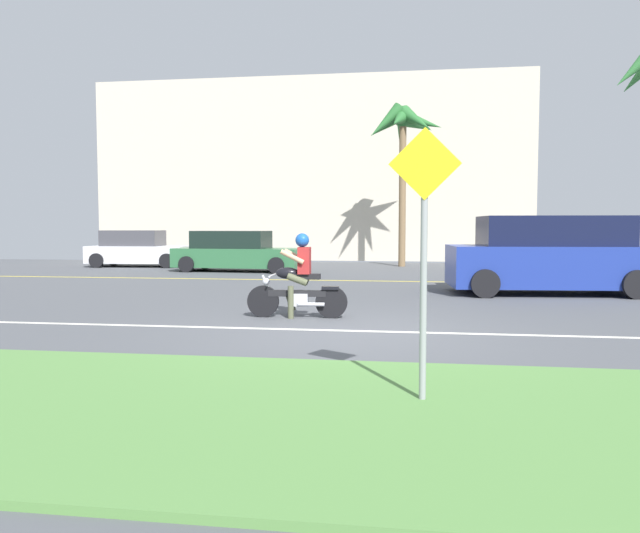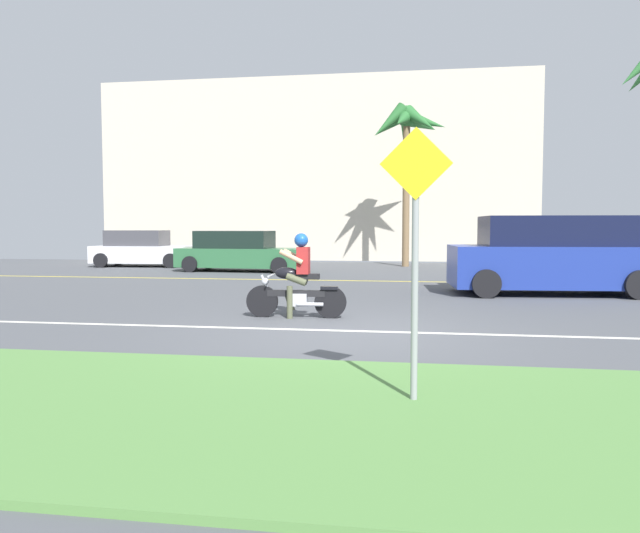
# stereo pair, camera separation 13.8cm
# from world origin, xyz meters

# --- Properties ---
(ground) EXTENTS (56.00, 30.00, 0.04)m
(ground) POSITION_xyz_m (0.00, 3.00, -0.02)
(ground) COLOR #4C4F54
(grass_median) EXTENTS (56.00, 3.80, 0.06)m
(grass_median) POSITION_xyz_m (0.00, -4.10, 0.03)
(grass_median) COLOR #548442
(grass_median) RESTS_ON ground
(lane_line_near) EXTENTS (50.40, 0.12, 0.01)m
(lane_line_near) POSITION_xyz_m (0.00, 0.11, 0.00)
(lane_line_near) COLOR silver
(lane_line_near) RESTS_ON ground
(lane_line_far) EXTENTS (50.40, 0.12, 0.01)m
(lane_line_far) POSITION_xyz_m (0.00, 8.66, 0.00)
(lane_line_far) COLOR yellow
(lane_line_far) RESTS_ON ground
(motorcyclist) EXTENTS (1.75, 0.57, 1.47)m
(motorcyclist) POSITION_xyz_m (-0.94, 1.32, 0.62)
(motorcyclist) COLOR black
(motorcyclist) RESTS_ON ground
(suv_nearby) EXTENTS (4.80, 2.39, 1.83)m
(suv_nearby) POSITION_xyz_m (4.23, 5.88, 0.89)
(suv_nearby) COLOR navy
(suv_nearby) RESTS_ON ground
(parked_car_0) EXTENTS (3.94, 2.00, 1.44)m
(parked_car_0) POSITION_xyz_m (-9.69, 13.77, 0.67)
(parked_car_0) COLOR silver
(parked_car_0) RESTS_ON ground
(parked_car_1) EXTENTS (4.59, 2.07, 1.43)m
(parked_car_1) POSITION_xyz_m (-5.08, 11.86, 0.68)
(parked_car_1) COLOR #2D663D
(parked_car_1) RESTS_ON ground
(palm_tree_0) EXTENTS (3.17, 3.19, 6.41)m
(palm_tree_0) POSITION_xyz_m (0.71, 15.36, 5.40)
(palm_tree_0) COLOR brown
(palm_tree_0) RESTS_ON ground
(street_sign) EXTENTS (0.62, 0.06, 2.43)m
(street_sign) POSITION_xyz_m (1.08, -3.65, 1.48)
(street_sign) COLOR gray
(street_sign) RESTS_ON ground
(building_far) EXTENTS (20.65, 4.00, 8.55)m
(building_far) POSITION_xyz_m (-3.78, 21.00, 4.28)
(building_far) COLOR beige
(building_far) RESTS_ON ground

